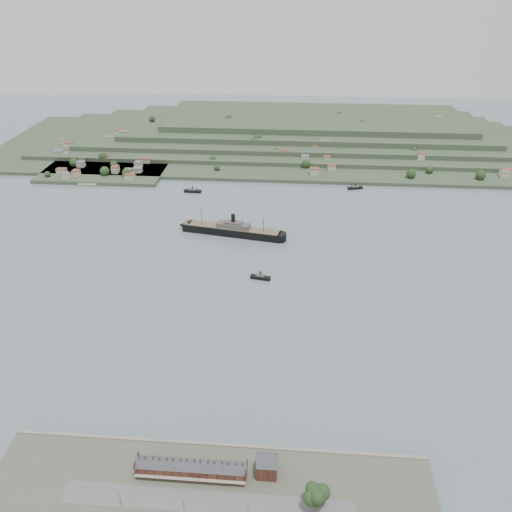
# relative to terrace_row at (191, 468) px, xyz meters

# --- Properties ---
(ground) EXTENTS (1400.00, 1400.00, 0.00)m
(ground) POSITION_rel_terrace_row_xyz_m (10.00, 168.02, -6.84)
(ground) COLOR slate
(ground) RESTS_ON ground
(terrace_row) EXTENTS (55.60, 9.80, 11.07)m
(terrace_row) POSITION_rel_terrace_row_xyz_m (0.00, 0.00, 0.00)
(terrace_row) COLOR #411C17
(terrace_row) RESTS_ON ground
(gabled_building) EXTENTS (10.40, 10.18, 14.09)m
(gabled_building) POSITION_rel_terrace_row_xyz_m (37.50, 4.02, 1.34)
(gabled_building) COLOR #411C17
(gabled_building) RESTS_ON ground
(far_peninsula) EXTENTS (760.00, 309.00, 30.00)m
(far_peninsula) POSITION_rel_terrace_row_xyz_m (37.91, 561.12, 5.04)
(far_peninsula) COLOR #31462E
(far_peninsula) RESTS_ON ground
(steamship) EXTENTS (106.97, 30.28, 25.80)m
(steamship) POSITION_rel_terrace_row_xyz_m (-14.49, 263.38, -2.08)
(steamship) COLOR black
(steamship) RESTS_ON ground
(tugboat) EXTENTS (17.04, 7.23, 7.44)m
(tugboat) POSITION_rel_terrace_row_xyz_m (21.23, 186.55, -5.03)
(tugboat) COLOR black
(tugboat) RESTS_ON ground
(ferry_west) EXTENTS (20.01, 6.36, 7.42)m
(ferry_west) POSITION_rel_terrace_row_xyz_m (-68.48, 362.74, -5.05)
(ferry_west) COLOR black
(ferry_west) RESTS_ON ground
(ferry_east) EXTENTS (18.23, 9.11, 6.59)m
(ferry_east) POSITION_rel_terrace_row_xyz_m (116.91, 387.04, -5.25)
(ferry_east) COLOR black
(ferry_east) RESTS_ON ground
(fig_tree) EXTENTS (12.72, 11.02, 14.20)m
(fig_tree) POSITION_rel_terrace_row_xyz_m (61.23, -12.52, 3.82)
(fig_tree) COLOR #493721
(fig_tree) RESTS_ON ground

